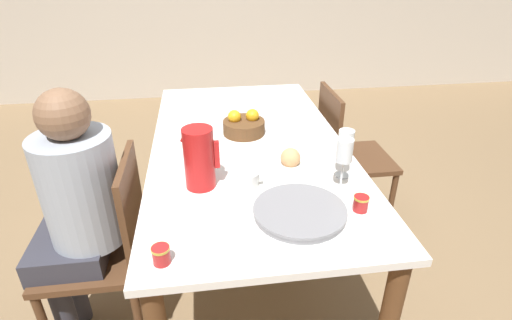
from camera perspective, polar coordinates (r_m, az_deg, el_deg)
name	(u,v)px	position (r m, az deg, el deg)	size (l,w,h in m)	color
ground_plane	(250,264)	(2.39, -0.92, -14.64)	(20.00, 20.00, 0.00)	#7F6647
dining_table	(249,162)	(1.99, -1.07, -0.30)	(0.92, 1.78, 0.78)	white
chair_person_side	(108,247)	(1.86, -20.38, -11.58)	(0.42, 0.42, 0.90)	#51331E
chair_opposite	(346,154)	(2.54, 12.72, 0.82)	(0.42, 0.42, 0.90)	#51331E
person_seated	(76,205)	(1.76, -24.30, -5.93)	(0.39, 0.41, 1.20)	#33333D
red_pitcher	(199,158)	(1.56, -8.13, 0.29)	(0.15, 0.12, 0.25)	red
wine_glass_water	(346,143)	(1.64, 12.70, 2.41)	(0.06, 0.06, 0.21)	white
wine_glass_juice	(344,153)	(1.54, 12.50, 0.93)	(0.06, 0.06, 0.22)	white
teacup_near_person	(248,181)	(1.58, -1.21, -3.02)	(0.15, 0.15, 0.07)	white
serving_tray	(300,212)	(1.44, 6.26, -7.34)	(0.33, 0.33, 0.03)	gray
bread_plate	(290,161)	(1.74, 4.92, -0.18)	(0.22, 0.22, 0.09)	white
jam_jar_amber	(161,254)	(1.26, -13.40, -12.96)	(0.06, 0.06, 0.06)	#A81E1E
jam_jar_red	(361,203)	(1.50, 14.76, -5.92)	(0.06, 0.06, 0.06)	#A81E1E
fruit_bowl	(244,125)	(2.04, -1.75, 4.97)	(0.21, 0.21, 0.12)	brown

